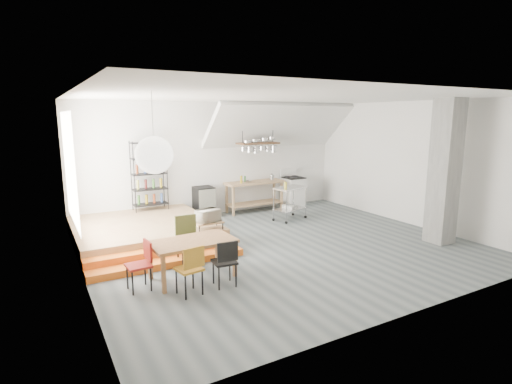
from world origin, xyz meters
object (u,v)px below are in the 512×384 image
dining_table (192,244)px  rolling_cart (290,199)px  mini_fridge (204,202)px  stove (293,191)px

dining_table → rolling_cart: bearing=30.9°
dining_table → mini_fridge: (1.80, 3.91, -0.17)m
stove → rolling_cart: stove is taller
dining_table → mini_fridge: 4.31m
dining_table → mini_fridge: size_ratio=1.69×
stove → rolling_cart: bearing=-127.6°
rolling_cart → stove: bearing=35.2°
stove → mini_fridge: stove is taller
dining_table → rolling_cart: 4.53m
mini_fridge → stove: bearing=-0.8°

